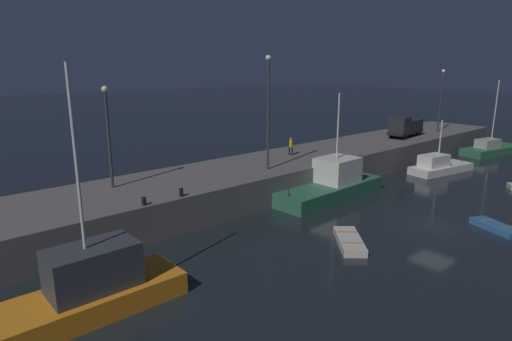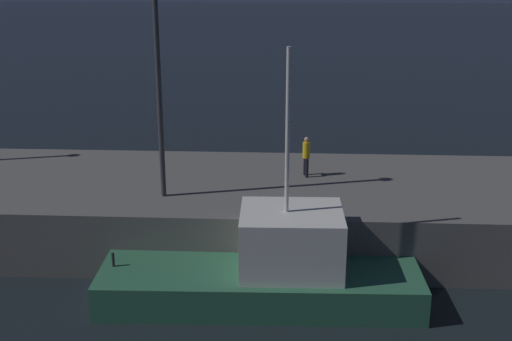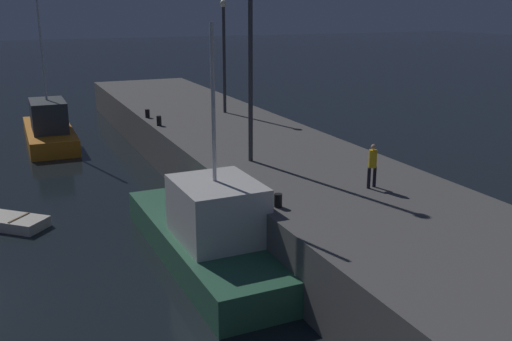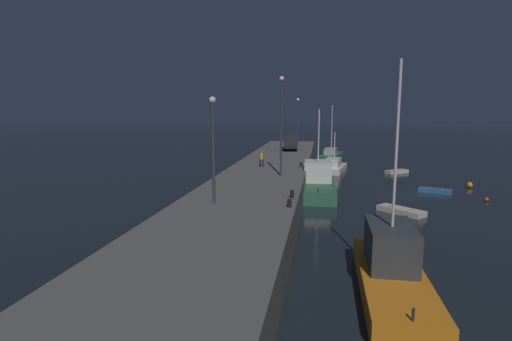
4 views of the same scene
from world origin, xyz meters
TOP-DOWN VIEW (x-y plane):
  - ground_plane at (0.00, 0.00)m, footprint 320.00×320.00m
  - pier_quay at (0.00, 14.47)m, footprint 70.64×8.23m
  - fishing_trawler_red at (0.08, 9.18)m, footprint 10.92×3.65m
  - fishing_boat_blue at (-22.23, 5.31)m, footprint 9.92×3.00m
  - fishing_boat_white at (15.00, 7.14)m, footprint 7.74×3.75m
  - fishing_boat_orange at (29.06, 7.30)m, footprint 9.36×4.61m
  - dinghy_orange_near at (15.08, -1.19)m, footprint 2.99×3.37m
  - rowboat_white_mid at (-6.88, 2.12)m, footprint 3.70×3.86m
  - dinghy_red_small at (2.55, -2.96)m, footprint 2.41×3.50m
  - mooring_buoy_near at (-0.94, -6.72)m, footprint 0.37×0.37m
  - mooring_buoy_mid at (5.81, -7.39)m, footprint 0.64×0.64m
  - lamp_post_west at (-16.00, 15.82)m, footprint 0.44×0.44m
  - lamp_post_east at (-4.10, 12.58)m, footprint 0.44×0.44m
  - lamp_post_central at (26.10, 12.96)m, footprint 0.44×0.44m
  - utility_truck at (19.13, 13.57)m, footprint 5.95×2.50m
  - dockworker at (1.40, 15.24)m, footprint 0.37×0.44m
  - bollard_west at (-13.52, 10.81)m, footprint 0.28×0.28m
  - bollard_central at (-16.21, 10.77)m, footprint 0.28×0.28m
  - bollard_east at (1.97, 11.02)m, footprint 0.28×0.28m

SIDE VIEW (x-z plane):
  - ground_plane at x=0.00m, z-range 0.00..0.00m
  - mooring_buoy_near at x=-0.94m, z-range 0.00..0.37m
  - dinghy_red_small at x=2.55m, z-range -0.02..0.43m
  - dinghy_orange_near at x=15.08m, z-range -0.02..0.45m
  - rowboat_white_mid at x=-6.88m, z-range -0.02..0.47m
  - mooring_buoy_mid at x=5.81m, z-range 0.00..0.64m
  - fishing_boat_orange at x=29.06m, z-range -3.88..5.20m
  - fishing_boat_white at x=15.00m, z-range -2.03..3.44m
  - fishing_trawler_red at x=0.08m, z-range -3.22..5.43m
  - fishing_boat_blue at x=-22.23m, z-range -4.41..6.63m
  - pier_quay at x=0.00m, z-range 0.00..2.48m
  - bollard_east at x=1.97m, z-range 2.48..2.95m
  - bollard_central at x=-16.21m, z-range 2.48..2.99m
  - bollard_west at x=-13.52m, z-range 2.48..3.04m
  - dockworker at x=1.40m, z-range 2.60..4.29m
  - utility_truck at x=19.13m, z-range 2.49..5.00m
  - lamp_post_west at x=-16.00m, z-range 3.13..10.17m
  - lamp_post_central at x=26.10m, z-range 3.14..10.94m
  - lamp_post_east at x=-4.10m, z-range 3.17..12.31m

